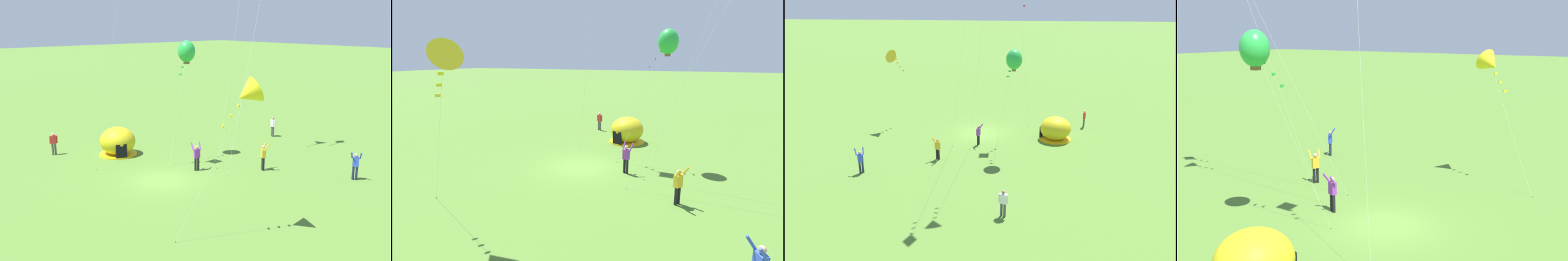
{
  "view_description": "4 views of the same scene",
  "coord_description": "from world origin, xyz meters",
  "views": [
    {
      "loc": [
        21.86,
        -16.25,
        9.78
      ],
      "look_at": [
        3.14,
        0.03,
        3.8
      ],
      "focal_mm": 42.0,
      "sensor_mm": 36.0,
      "label": 1
    },
    {
      "loc": [
        16.48,
        7.91,
        6.71
      ],
      "look_at": [
        -0.38,
        0.34,
        2.31
      ],
      "focal_mm": 28.0,
      "sensor_mm": 36.0,
      "label": 2
    },
    {
      "loc": [
        -3.39,
        33.4,
        12.44
      ],
      "look_at": [
        -0.37,
        4.2,
        1.77
      ],
      "focal_mm": 35.0,
      "sensor_mm": 36.0,
      "label": 3
    },
    {
      "loc": [
        -16.15,
        -9.65,
        8.35
      ],
      "look_at": [
        3.28,
        2.88,
        3.33
      ],
      "focal_mm": 42.0,
      "sensor_mm": 36.0,
      "label": 4
    }
  ],
  "objects": [
    {
      "name": "person_near_tent",
      "position": [
        7.83,
        9.25,
        1.0
      ],
      "size": [
        0.72,
        0.65,
        1.89
      ],
      "color": "#1E2347",
      "rests_on": "ground"
    },
    {
      "name": "popup_tent",
      "position": [
        -6.78,
        0.95,
        1.0
      ],
      "size": [
        2.81,
        2.81,
        2.1
      ],
      "color": "gold",
      "rests_on": "ground"
    },
    {
      "name": "kite_green",
      "position": [
        -2.98,
        4.51,
        7.67
      ],
      "size": [
        1.94,
        3.32,
        8.44
      ],
      "color": "silver",
      "rests_on": "ground"
    },
    {
      "name": "person_watching_sky",
      "position": [
        2.77,
        6.35,
        1.0
      ],
      "size": [
        0.72,
        0.66,
        1.89
      ],
      "color": "black",
      "rests_on": "ground"
    },
    {
      "name": "ground_plane",
      "position": [
        0.0,
        0.0,
        0.0
      ],
      "size": [
        300.0,
        300.0,
        0.0
      ],
      "primitive_type": "plane",
      "color": "#517A2D"
    },
    {
      "name": "person_center_field",
      "position": [
        -2.73,
        13.96,
        0.96
      ],
      "size": [
        0.57,
        0.33,
        1.72
      ],
      "color": "#4C4C51",
      "rests_on": "ground"
    },
    {
      "name": "person_strolling",
      "position": [
        -9.84,
        -2.69,
        0.96
      ],
      "size": [
        0.33,
        0.57,
        1.72
      ],
      "color": "#4C4C51",
      "rests_on": "ground"
    },
    {
      "name": "kite_yellow",
      "position": [
        8.36,
        -1.48,
        6.65
      ],
      "size": [
        2.24,
        3.92,
        7.41
      ],
      "color": "silver",
      "rests_on": "ground"
    },
    {
      "name": "person_arms_raised",
      "position": [
        -0.09,
        2.95,
        1.0
      ],
      "size": [
        0.6,
        0.71,
        1.89
      ],
      "color": "black",
      "rests_on": "ground"
    }
  ]
}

